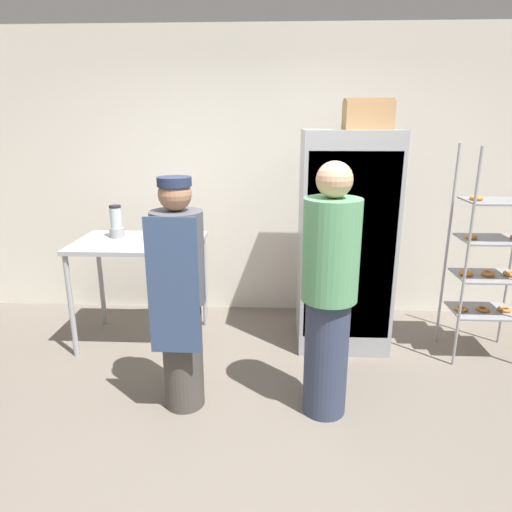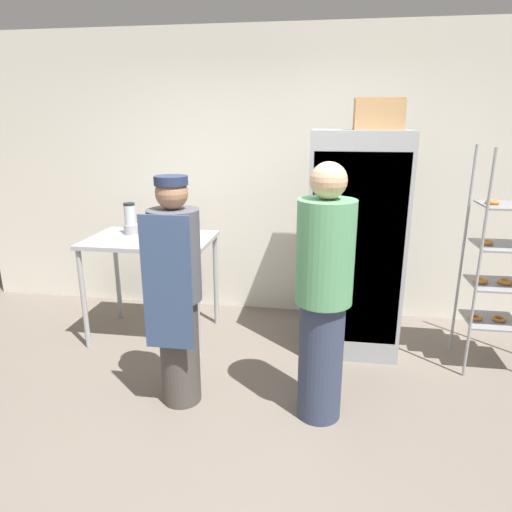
% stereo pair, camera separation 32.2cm
% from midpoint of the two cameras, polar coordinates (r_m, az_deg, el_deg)
% --- Properties ---
extents(ground_plane, '(14.00, 14.00, 0.00)m').
position_cam_midpoint_polar(ground_plane, '(3.05, -3.90, -22.44)').
color(ground_plane, '#6B6056').
extents(back_wall, '(6.40, 0.12, 2.77)m').
position_cam_midpoint_polar(back_wall, '(4.60, -1.10, 9.90)').
color(back_wall, silver).
rests_on(back_wall, ground_plane).
extents(refrigerator, '(0.76, 0.72, 1.85)m').
position_cam_midpoint_polar(refrigerator, '(3.95, 8.72, 1.82)').
color(refrigerator, '#9EA0A5').
rests_on(refrigerator, ground_plane).
extents(baking_rack, '(0.57, 0.44, 1.75)m').
position_cam_midpoint_polar(baking_rack, '(4.06, 25.28, -0.33)').
color(baking_rack, '#93969B').
rests_on(baking_rack, ground_plane).
extents(prep_counter, '(1.08, 0.74, 0.93)m').
position_cam_midpoint_polar(prep_counter, '(4.10, -16.56, 0.34)').
color(prep_counter, '#9EA0A5').
rests_on(prep_counter, ground_plane).
extents(donut_box, '(0.25, 0.24, 0.28)m').
position_cam_midpoint_polar(donut_box, '(3.83, -13.12, 1.95)').
color(donut_box, white).
rests_on(donut_box, prep_counter).
extents(blender_pitcher, '(0.13, 0.13, 0.28)m').
position_cam_midpoint_polar(blender_pitcher, '(4.23, -19.18, 3.87)').
color(blender_pitcher, '#99999E').
rests_on(blender_pitcher, prep_counter).
extents(binder_stack, '(0.30, 0.24, 0.14)m').
position_cam_midpoint_polar(binder_stack, '(4.20, -12.94, 3.52)').
color(binder_stack, '#232328').
rests_on(binder_stack, prep_counter).
extents(cardboard_storage_box, '(0.37, 0.28, 0.23)m').
position_cam_midpoint_polar(cardboard_storage_box, '(3.80, 11.35, 16.94)').
color(cardboard_storage_box, '#A87F51').
rests_on(cardboard_storage_box, refrigerator).
extents(person_baker, '(0.34, 0.35, 1.59)m').
position_cam_midpoint_polar(person_baker, '(3.06, -12.52, -4.73)').
color(person_baker, '#47423D').
rests_on(person_baker, ground_plane).
extents(person_customer, '(0.36, 0.36, 1.69)m').
position_cam_midpoint_polar(person_customer, '(2.92, 6.02, -4.64)').
color(person_customer, '#333D56').
rests_on(person_customer, ground_plane).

